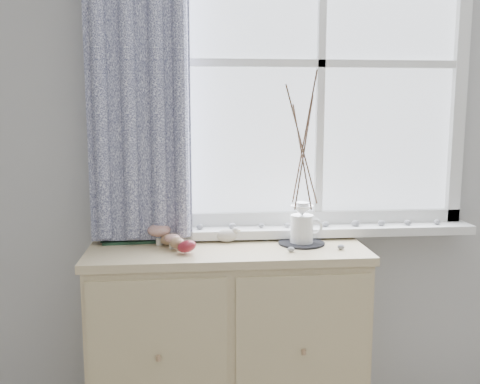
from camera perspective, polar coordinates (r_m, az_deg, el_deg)
The scene contains 8 objects.
sideboard at distance 2.46m, azimuth -1.30°, elevation -15.55°, with size 1.20×0.45×0.85m.
botanical_book at distance 2.41m, azimuth -11.55°, elevation -3.02°, with size 0.30×0.13×0.21m, color #1D3D28, non-canonical shape.
toadstool_cluster at distance 2.36m, azimuth -8.28°, elevation -4.34°, with size 0.15×0.16×0.09m.
wooden_eggs at distance 2.29m, azimuth -6.70°, elevation -5.41°, with size 0.14×0.18×0.08m.
songbird_figurine at distance 2.41m, azimuth -1.45°, elevation -4.58°, with size 0.13×0.06×0.07m, color beige, non-canonical shape.
crocheted_doily at distance 2.40m, azimuth 6.58°, elevation -5.44°, with size 0.20×0.20×0.01m, color black.
twig_pitcher at distance 2.33m, azimuth 6.77°, elevation 4.93°, with size 0.29×0.29×0.76m.
sideboard_pebbles at distance 2.36m, azimuth 6.10°, elevation -5.50°, with size 0.33×0.23×0.02m.
Camera 1 is at (-0.31, -0.49, 1.44)m, focal length 40.00 mm.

